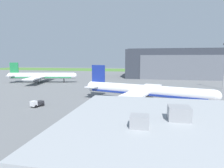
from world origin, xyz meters
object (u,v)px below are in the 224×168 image
object	(u,v)px
airliner_near_left	(143,91)
airliner_far_right	(42,76)
maintenance_hangar	(185,63)
stair_truck	(37,103)

from	to	relation	value
airliner_near_left	airliner_far_right	distance (m)	71.79
maintenance_hangar	airliner_near_left	xyz separation A→B (m)	(-29.43, -88.24, -6.83)
airliner_near_left	stair_truck	world-z (taller)	airliner_near_left
airliner_near_left	airliner_far_right	size ratio (longest dim) A/B	1.05
airliner_far_right	stair_truck	world-z (taller)	airliner_far_right
maintenance_hangar	airliner_near_left	bearing A→B (deg)	-108.45
airliner_far_right	stair_truck	distance (m)	58.61
maintenance_hangar	stair_truck	bearing A→B (deg)	-121.03
maintenance_hangar	airliner_far_right	world-z (taller)	maintenance_hangar
airliner_near_left	stair_truck	size ratio (longest dim) A/B	10.30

